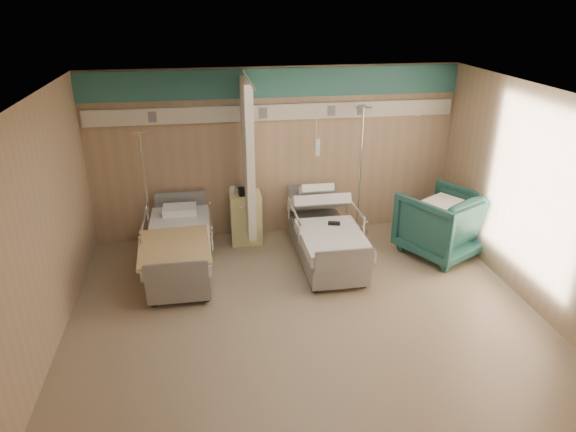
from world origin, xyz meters
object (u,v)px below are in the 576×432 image
(bedside_cabinet, at_px, (246,217))
(visitor_armchair, at_px, (442,223))
(bed_left, at_px, (180,253))
(iv_stand_right, at_px, (358,209))
(bed_right, at_px, (326,242))
(iv_stand_left, at_px, (150,225))

(bedside_cabinet, height_order, visitor_armchair, visitor_armchair)
(bed_left, distance_m, iv_stand_right, 3.09)
(visitor_armchair, bearing_deg, iv_stand_right, -67.97)
(bed_right, bearing_deg, iv_stand_left, 161.47)
(iv_stand_right, bearing_deg, bed_right, -131.15)
(visitor_armchair, bearing_deg, bed_left, -28.66)
(bed_left, distance_m, visitor_armchair, 4.06)
(visitor_armchair, distance_m, iv_stand_left, 4.65)
(iv_stand_right, relative_size, iv_stand_left, 1.15)
(bed_left, relative_size, visitor_armchair, 1.91)
(bed_left, xyz_separation_m, bedside_cabinet, (1.05, 0.90, 0.11))
(bed_right, bearing_deg, iv_stand_right, 48.85)
(bed_right, relative_size, bed_left, 1.00)
(visitor_armchair, xyz_separation_m, iv_stand_right, (-1.09, 0.91, -0.06))
(bedside_cabinet, relative_size, iv_stand_left, 0.44)
(iv_stand_left, bearing_deg, bed_right, -18.53)
(bedside_cabinet, bearing_deg, bed_right, -38.05)
(iv_stand_right, bearing_deg, bedside_cabinet, 179.05)
(visitor_armchair, relative_size, iv_stand_right, 0.51)
(bed_right, xyz_separation_m, bed_left, (-2.20, 0.00, 0.00))
(iv_stand_left, bearing_deg, iv_stand_right, -0.60)
(visitor_armchair, height_order, iv_stand_right, iv_stand_right)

